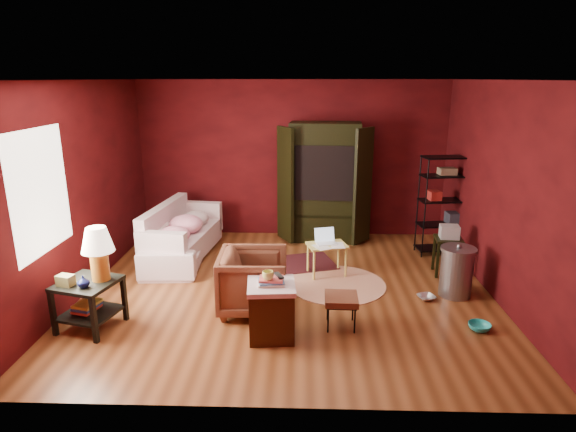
% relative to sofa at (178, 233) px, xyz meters
% --- Properties ---
extents(room, '(5.54, 5.04, 2.84)m').
position_rel_sofa_xyz_m(room, '(1.76, -1.19, 0.99)').
color(room, brown).
rests_on(room, ground).
extents(sofa, '(0.73, 2.14, 0.83)m').
position_rel_sofa_xyz_m(sofa, '(0.00, 0.00, 0.00)').
color(sofa, beige).
rests_on(sofa, ground).
extents(armchair, '(0.79, 0.84, 0.85)m').
position_rel_sofa_xyz_m(armchair, '(1.40, -1.80, 0.01)').
color(armchair, black).
rests_on(armchair, ground).
extents(pet_bowl_steel, '(0.24, 0.13, 0.23)m').
position_rel_sofa_xyz_m(pet_bowl_steel, '(3.65, -1.44, -0.30)').
color(pet_bowl_steel, silver).
rests_on(pet_bowl_steel, ground).
extents(pet_bowl_turquoise, '(0.27, 0.17, 0.26)m').
position_rel_sofa_xyz_m(pet_bowl_turquoise, '(4.07, -2.23, -0.28)').
color(pet_bowl_turquoise, '#25AEAD').
rests_on(pet_bowl_turquoise, ground).
extents(vase, '(0.17, 0.18, 0.13)m').
position_rel_sofa_xyz_m(vase, '(-0.42, -2.47, 0.23)').
color(vase, '#0D1445').
rests_on(vase, side_table).
extents(mug, '(0.14, 0.12, 0.13)m').
position_rel_sofa_xyz_m(mug, '(1.63, -2.49, 0.36)').
color(mug, '#D2D167').
rests_on(mug, hamper).
extents(side_table, '(0.75, 0.75, 1.21)m').
position_rel_sofa_xyz_m(side_table, '(-0.39, -2.27, 0.31)').
color(side_table, black).
rests_on(side_table, ground).
extents(sofa_cushions, '(0.99, 1.98, 0.80)m').
position_rel_sofa_xyz_m(sofa_cushions, '(0.03, -0.00, -0.02)').
color(sofa_cushions, beige).
rests_on(sofa_cushions, sofa).
extents(hamper, '(0.57, 0.57, 0.74)m').
position_rel_sofa_xyz_m(hamper, '(1.66, -2.44, -0.08)').
color(hamper, '#41210F').
rests_on(hamper, ground).
extents(footstool, '(0.39, 0.39, 0.39)m').
position_rel_sofa_xyz_m(footstool, '(2.46, -2.19, -0.08)').
color(footstool, black).
rests_on(footstool, ground).
extents(rug_round, '(1.72, 1.72, 0.01)m').
position_rel_sofa_xyz_m(rug_round, '(2.50, -1.00, -0.41)').
color(rug_round, beige).
rests_on(rug_round, ground).
extents(rug_oriental, '(1.38, 1.12, 0.01)m').
position_rel_sofa_xyz_m(rug_oriental, '(1.90, -0.26, -0.40)').
color(rug_oriental, '#4F151B').
rests_on(rug_oriental, ground).
extents(laptop_desk, '(0.64, 0.55, 0.69)m').
position_rel_sofa_xyz_m(laptop_desk, '(2.36, -0.64, 0.01)').
color(laptop_desk, '#FFF074').
rests_on(laptop_desk, ground).
extents(tv_armoire, '(1.65, 0.94, 2.09)m').
position_rel_sofa_xyz_m(tv_armoire, '(2.38, 1.01, 0.68)').
color(tv_armoire, black).
rests_on(tv_armoire, ground).
extents(wire_shelving, '(0.84, 0.45, 1.63)m').
position_rel_sofa_xyz_m(wire_shelving, '(4.32, 0.35, 0.48)').
color(wire_shelving, black).
rests_on(wire_shelving, ground).
extents(small_stand, '(0.41, 0.41, 0.76)m').
position_rel_sofa_xyz_m(small_stand, '(4.15, -0.56, 0.15)').
color(small_stand, black).
rests_on(small_stand, ground).
extents(trash_can, '(0.57, 0.57, 0.73)m').
position_rel_sofa_xyz_m(trash_can, '(4.06, -1.29, -0.07)').
color(trash_can, gray).
rests_on(trash_can, ground).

